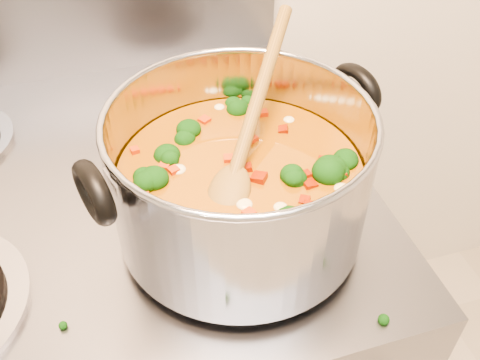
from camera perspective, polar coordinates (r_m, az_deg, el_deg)
The scene contains 4 objects.
electric_range at distance 1.13m, azimuth -12.03°, elevation -17.73°, with size 0.79×0.71×1.08m.
stockpot at distance 0.62m, azimuth -0.01°, elevation 0.05°, with size 0.36×0.30×0.18m.
wooden_spoon at distance 0.61m, azimuth 0.54°, elevation 4.25°, with size 0.19×0.26×0.13m.
cooktop_crumbs at distance 0.64m, azimuth -7.87°, elevation -10.12°, with size 0.29×0.36×0.01m.
Camera 1 is at (0.05, 0.57, 1.43)m, focal length 40.00 mm.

